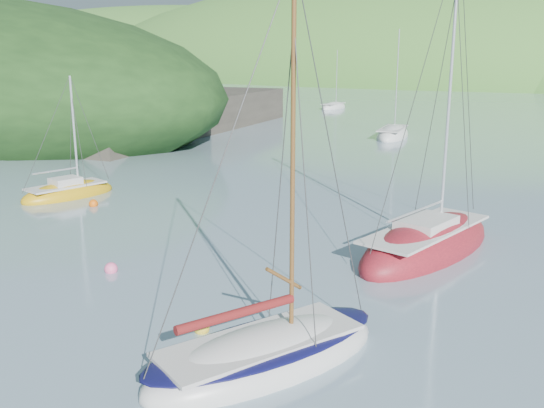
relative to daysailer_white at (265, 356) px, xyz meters
The scene contains 7 objects.
ground 4.94m from the daysailer_white, behind, with size 700.00×700.00×0.00m, color slate.
daysailer_white is the anchor object (origin of this frame).
sloop_red 11.06m from the daysailer_white, 87.57° to the left, with size 4.35×9.13×12.97m.
sailboat_yellow 21.77m from the daysailer_white, 153.81° to the left, with size 3.05×5.73×7.22m.
distant_sloop_a 44.32m from the daysailer_white, 107.82° to the left, with size 4.14×7.91×10.75m.
distant_sloop_c 72.99m from the daysailer_white, 115.91° to the left, with size 2.31×6.22×8.81m.
mooring_buoys 10.29m from the daysailer_white, 156.55° to the left, with size 14.57×8.78×0.48m.
Camera 1 is at (12.76, -11.76, 7.83)m, focal length 40.00 mm.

